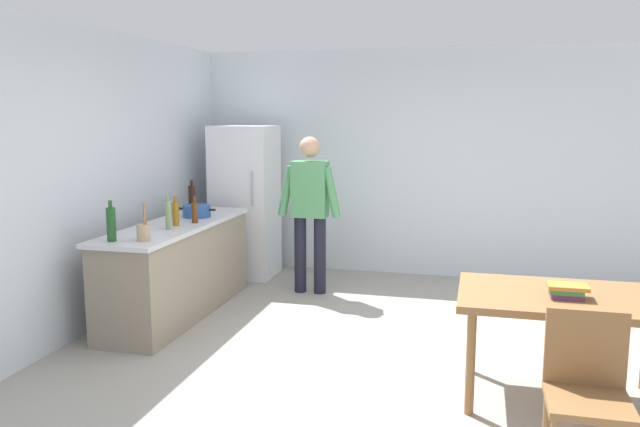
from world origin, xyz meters
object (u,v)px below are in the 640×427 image
Objects in this scene: bottle_wine_green at (111,224)px; bottle_wine_dark at (192,198)px; bottle_vinegar_tall at (168,215)px; bottle_beer_brown at (195,212)px; refrigerator at (245,202)px; book_stack at (567,291)px; cooking_pot at (197,211)px; utensil_jar at (143,232)px; chair at (587,385)px; bottle_oil_amber at (176,213)px; dining_table at (565,306)px; person at (310,204)px.

bottle_wine_dark is at bearing 91.79° from bottle_wine_green.
bottle_vinegar_tall is 1.23× the size of bottle_beer_brown.
refrigerator is 7.06× the size of book_stack.
bottle_beer_brown is at bearing 158.87° from book_stack.
cooking_pot is at bearing 94.31° from bottle_vinegar_tall.
bottle_beer_brown is (0.07, -1.53, 0.11)m from refrigerator.
refrigerator reaches higher than utensil_jar.
refrigerator is 0.94m from bottle_wine_dark.
bottle_vinegar_tall reaches higher than chair.
bottle_wine_dark is at bearing 105.22° from bottle_oil_amber.
cooking_pot reaches higher than book_stack.
book_stack is (3.33, -1.07, -0.22)m from bottle_oil_amber.
book_stack reaches higher than dining_table.
person reaches higher than dining_table.
bottle_wine_green is at bearing 176.93° from dining_table.
person is 1.26m from bottle_wine_dark.
dining_table is 5.38× the size of bottle_beer_brown.
utensil_jar is at bearing -89.12° from refrigerator.
utensil_jar is 0.91m from bottle_beer_brown.
dining_table is 0.15m from book_stack.
utensil_jar is 0.73m from bottle_oil_amber.
dining_table is at bearing 83.71° from book_stack.
bottle_vinegar_tall is 1.14× the size of bottle_oil_amber.
person is 5.00× the size of bottle_wine_dark.
book_stack is (3.22, -1.25, -0.21)m from bottle_beer_brown.
bottle_vinegar_tall is 0.94× the size of bottle_wine_dark.
cooking_pot is (-1.02, -0.64, -0.02)m from person.
bottle_wine_green is (-0.15, -1.32, 0.09)m from cooking_pot.
refrigerator is 5.62× the size of utensil_jar.
bottle_wine_green reaches higher than utensil_jar.
book_stack is at bearing -5.90° from utensil_jar.
person reaches higher than utensil_jar.
bottle_vinegar_tall is at bearing -125.54° from person.
refrigerator is at bearing 92.54° from bottle_beer_brown.
cooking_pot is 0.52m from bottle_oil_amber.
cooking_pot reaches higher than dining_table.
person reaches higher than bottle_wine_dark.
bottle_wine_dark is 1.33× the size of book_stack.
cooking_pot is 1.18× the size of bottle_wine_green.
dining_table is at bearing -19.89° from bottle_beer_brown.
refrigerator is at bearing 149.77° from person.
bottle_vinegar_tall reaches higher than book_stack.
refrigerator reaches higher than bottle_beer_brown.
refrigerator is at bearing 88.65° from bottle_oil_amber.
bottle_wine_green is (-0.21, -2.51, 0.15)m from refrigerator.
bottle_vinegar_tall is at bearing -90.44° from refrigerator.
chair is at bearing -90.00° from dining_table.
utensil_jar and bottle_vinegar_tall have the same top height.
bottle_beer_brown is (0.08, 0.37, -0.03)m from bottle_vinegar_tall.
refrigerator is at bearing 140.71° from dining_table.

